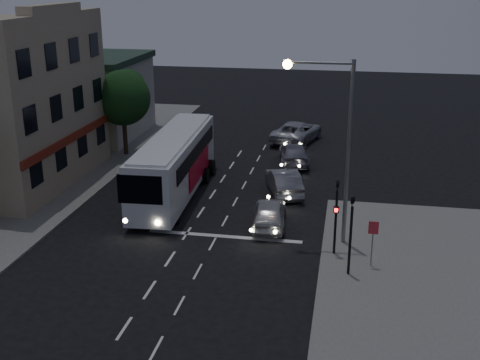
% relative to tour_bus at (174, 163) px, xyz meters
% --- Properties ---
extents(ground, '(120.00, 120.00, 0.00)m').
position_rel_tour_bus_xyz_m(ground, '(2.20, -7.47, -2.03)').
color(ground, black).
extents(sidewalk_near, '(12.00, 24.00, 0.12)m').
position_rel_tour_bus_xyz_m(sidewalk_near, '(15.20, -11.47, -1.97)').
color(sidewalk_near, slate).
rests_on(sidewalk_near, ground).
extents(sidewalk_far, '(12.00, 50.00, 0.12)m').
position_rel_tour_bus_xyz_m(sidewalk_far, '(-10.80, 0.53, -1.97)').
color(sidewalk_far, slate).
rests_on(sidewalk_far, ground).
extents(road_markings, '(8.00, 30.55, 0.01)m').
position_rel_tour_bus_xyz_m(road_markings, '(3.49, -4.16, -2.02)').
color(road_markings, silver).
rests_on(road_markings, ground).
extents(tour_bus, '(3.07, 12.31, 3.75)m').
position_rel_tour_bus_xyz_m(tour_bus, '(0.00, 0.00, 0.00)').
color(tour_bus, silver).
rests_on(tour_bus, ground).
extents(car_suv, '(2.12, 4.48, 1.48)m').
position_rel_tour_bus_xyz_m(car_suv, '(6.26, -3.67, -1.29)').
color(car_suv, silver).
rests_on(car_suv, ground).
extents(car_sedan_a, '(2.95, 4.92, 1.53)m').
position_rel_tour_bus_xyz_m(car_sedan_a, '(6.45, 1.45, -1.26)').
color(car_sedan_a, gray).
rests_on(car_sedan_a, ground).
extents(car_sedan_b, '(2.73, 5.18, 1.43)m').
position_rel_tour_bus_xyz_m(car_sedan_b, '(6.47, 7.78, -1.31)').
color(car_sedan_b, gray).
rests_on(car_sedan_b, ground).
extents(car_sedan_c, '(4.16, 6.48, 1.66)m').
position_rel_tour_bus_xyz_m(car_sedan_c, '(6.10, 13.67, -1.20)').
color(car_sedan_c, silver).
rests_on(car_sedan_c, ground).
extents(traffic_signal_main, '(0.25, 0.35, 4.10)m').
position_rel_tour_bus_xyz_m(traffic_signal_main, '(9.80, -6.69, 0.39)').
color(traffic_signal_main, black).
rests_on(traffic_signal_main, sidewalk_near).
extents(traffic_signal_side, '(0.18, 0.15, 4.10)m').
position_rel_tour_bus_xyz_m(traffic_signal_side, '(10.50, -8.67, 0.39)').
color(traffic_signal_side, black).
rests_on(traffic_signal_side, sidewalk_near).
extents(regulatory_sign, '(0.45, 0.12, 2.20)m').
position_rel_tour_bus_xyz_m(regulatory_sign, '(11.50, -7.71, -0.43)').
color(regulatory_sign, slate).
rests_on(regulatory_sign, sidewalk_near).
extents(streetlight, '(3.32, 0.44, 9.00)m').
position_rel_tour_bus_xyz_m(streetlight, '(9.55, -5.27, 3.71)').
color(streetlight, slate).
rests_on(streetlight, sidewalk_near).
extents(low_building_north, '(9.40, 9.40, 6.50)m').
position_rel_tour_bus_xyz_m(low_building_north, '(-11.30, 12.53, 1.36)').
color(low_building_north, beige).
rests_on(low_building_north, sidewalk_far).
extents(street_tree, '(4.00, 4.00, 6.20)m').
position_rel_tour_bus_xyz_m(street_tree, '(-6.00, 7.55, 2.47)').
color(street_tree, black).
rests_on(street_tree, sidewalk_far).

